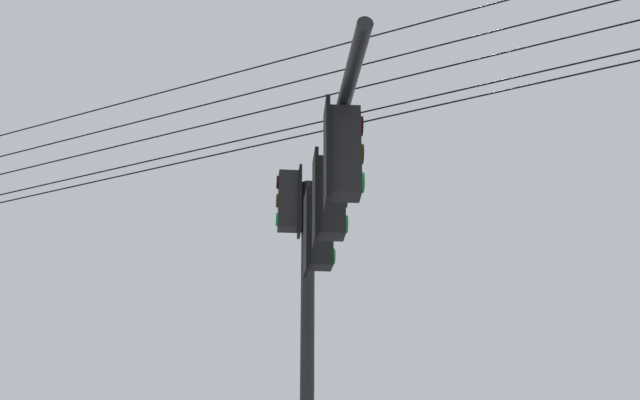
% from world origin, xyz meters
% --- Properties ---
extents(signal_mast_assembly, '(0.96, 5.77, 6.70)m').
position_xyz_m(signal_mast_assembly, '(-0.98, -0.42, 4.87)').
color(signal_mast_assembly, black).
rests_on(signal_mast_assembly, ground).
extents(overhead_wire_span, '(20.69, 12.93, 1.79)m').
position_xyz_m(overhead_wire_span, '(-0.01, 0.37, 7.97)').
color(overhead_wire_span, black).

